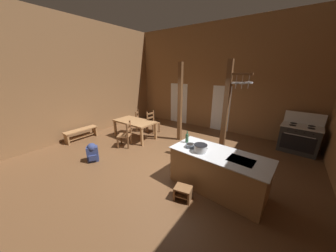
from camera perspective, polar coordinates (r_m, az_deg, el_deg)
The scene contains 19 objects.
ground_plane at distance 5.39m, azimuth -1.87°, elevation -12.25°, with size 9.01×8.57×0.10m, color brown.
wall_back at distance 8.16m, azimuth 15.59°, elevation 15.04°, with size 9.01×0.14×4.64m, color brown.
wall_left at distance 7.92m, azimuth -27.69°, elevation 13.59°, with size 0.14×8.57×4.64m, color brown.
glazed_door_back_left at distance 9.05m, azimuth 3.62°, elevation 7.65°, with size 1.00×0.01×2.05m, color white.
glazed_panel_back_right at distance 8.12m, azimuth 17.35°, elevation 5.62°, with size 0.84×0.01×2.05m, color white.
kitchen_island at distance 4.22m, azimuth 16.43°, elevation -14.46°, with size 2.23×1.13×0.92m.
stove_range at distance 7.32m, azimuth 37.91°, elevation -3.27°, with size 1.21×0.92×1.32m.
support_post_with_pot_rack at distance 5.19m, azimuth 19.40°, elevation 5.37°, with size 0.69×0.24×2.99m.
support_post_center at distance 6.52m, azimuth 4.08°, elevation 7.68°, with size 0.14×0.14×2.99m.
step_stool at distance 3.94m, azimuth 5.10°, elevation -21.41°, with size 0.41×0.35×0.30m.
dining_table at distance 7.03m, azimuth -11.25°, elevation 1.06°, with size 1.72×0.94×0.74m.
ladderback_chair_near_window at distance 6.35m, azimuth -14.20°, elevation -2.93°, with size 0.61×0.61×0.95m.
ladderback_chair_by_post at distance 7.66m, azimuth -5.27°, elevation 1.23°, with size 0.49×0.49×0.95m.
ladderback_chair_at_table_end at distance 7.91m, azimuth -9.39°, elevation 1.61°, with size 0.60×0.60×0.95m.
bench_along_left_wall at distance 7.67m, azimuth -27.33°, elevation -1.97°, with size 0.37×1.28×0.44m.
backpack at distance 5.72m, azimuth -24.26°, elevation -7.97°, with size 0.38×0.39×0.60m.
stockpot_on_counter at distance 3.93m, azimuth 10.93°, elevation -7.38°, with size 0.37×0.30×0.18m.
mixing_bowl_on_counter at distance 4.13m, azimuth 7.55°, elevation -6.62°, with size 0.23×0.23×0.08m.
bottle_tall_on_counter at distance 4.35m, azimuth 6.45°, elevation -4.06°, with size 0.08×0.08×0.31m.
Camera 1 is at (2.83, -3.69, 2.69)m, focal length 18.00 mm.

